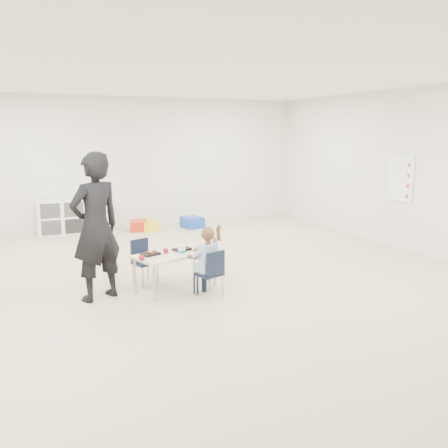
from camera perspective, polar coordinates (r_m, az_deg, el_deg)
name	(u,v)px	position (r m, az deg, el deg)	size (l,w,h in m)	color
room	(202,183)	(6.23, -2.61, 4.96)	(9.00, 9.02, 2.80)	#C0B293
table	(176,271)	(6.31, -5.81, -5.60)	(1.22, 0.88, 0.51)	#F8ECC6
chair_near	(209,273)	(6.01, -1.80, -5.92)	(0.29, 0.28, 0.61)	black
chair_far	(145,262)	(6.60, -9.47, -4.53)	(0.29, 0.28, 0.61)	black
child	(209,260)	(5.97, -1.81, -4.31)	(0.40, 0.40, 0.96)	#9BB4D2
lunch_tray_near	(182,249)	(6.34, -5.08, -3.03)	(0.22, 0.16, 0.03)	black
lunch_tray_far	(151,254)	(6.15, -8.83, -3.58)	(0.22, 0.16, 0.03)	black
milk_carton	(182,250)	(6.17, -5.11, -3.08)	(0.07, 0.07, 0.10)	white
bread_roll	(197,248)	(6.30, -3.26, -2.93)	(0.09, 0.09, 0.07)	#B87F4B
apple_near	(166,251)	(6.19, -7.02, -3.21)	(0.07, 0.07, 0.07)	maroon
apple_far	(142,258)	(5.89, -9.86, -4.05)	(0.07, 0.07, 0.07)	maroon
cubby_shelf	(73,216)	(10.25, -17.69, 0.89)	(1.40, 0.40, 0.70)	white
rules_poster	(400,179)	(8.95, 20.44, 5.14)	(0.02, 0.60, 0.80)	white
adult	(96,227)	(5.98, -15.18, -0.37)	(0.67, 0.44, 1.83)	black
bin_red	(139,226)	(10.22, -10.24, -0.19)	(0.34, 0.44, 0.21)	red
bin_yellow	(148,225)	(10.23, -9.11, -0.17)	(0.32, 0.42, 0.20)	yellow
bin_blue	(192,222)	(10.40, -3.85, 0.22)	(0.37, 0.48, 0.23)	#1641AC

